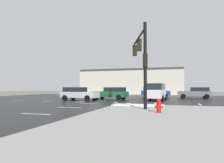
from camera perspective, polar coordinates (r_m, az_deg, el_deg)
ground_plane at (r=21.56m, az=-4.17°, el=-5.86°), size 120.00×120.00×0.00m
road_asphalt at (r=21.56m, az=-4.17°, el=-5.83°), size 44.00×44.00×0.02m
snow_strip_curbside at (r=16.36m, az=7.31°, el=-6.58°), size 4.00×1.60×0.06m
lane_markings at (r=19.85m, az=-2.34°, el=-6.16°), size 36.15×36.15×0.01m
traffic_signal_mast at (r=15.31m, az=8.19°, el=7.60°), size 1.91×5.30×5.79m
fire_hydrant at (r=11.86m, az=13.01°, el=-6.63°), size 0.48×0.26×0.79m
strip_building_background at (r=49.60m, az=5.52°, el=-0.09°), size 23.83×8.00×5.91m
sedan_blue at (r=33.53m, az=11.83°, el=-2.89°), size 4.62×2.23×1.58m
sedan_grey at (r=31.52m, az=22.37°, el=-2.87°), size 4.56×2.08×1.58m
suv_white at (r=25.19m, az=12.20°, el=-2.75°), size 2.46×4.95×2.03m
sedan_silver at (r=24.99m, az=-9.37°, el=-3.31°), size 4.66×2.36×1.58m
sedan_green at (r=26.26m, az=-0.19°, el=-3.26°), size 4.66×2.37×1.58m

